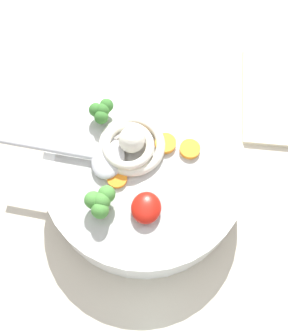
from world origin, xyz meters
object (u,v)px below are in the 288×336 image
at_px(noodle_pile, 131,144).
at_px(folded_napkin, 276,98).
at_px(soup_spoon, 98,157).
at_px(soup_bowl, 144,177).

relative_size(noodle_pile, folded_napkin, 0.57).
bearing_deg(soup_spoon, noodle_pile, -147.33).
relative_size(noodle_pile, soup_spoon, 0.57).
distance_m(soup_spoon, folded_napkin, 0.32).
relative_size(soup_spoon, folded_napkin, 0.99).
bearing_deg(folded_napkin, soup_spoon, -53.78).
distance_m(soup_bowl, folded_napkin, 0.27).
distance_m(noodle_pile, folded_napkin, 0.27).
distance_m(noodle_pile, soup_spoon, 0.05).
xyz_separation_m(soup_bowl, folded_napkin, (-0.19, 0.19, -0.03)).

